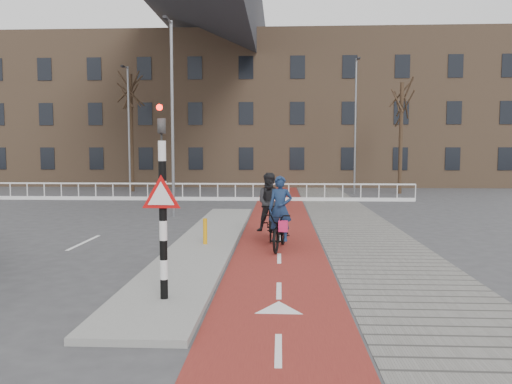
{
  "coord_description": "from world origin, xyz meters",
  "views": [
    {
      "loc": [
        1.52,
        -10.85,
        2.83
      ],
      "look_at": [
        0.75,
        5.0,
        1.5
      ],
      "focal_mm": 35.0,
      "sensor_mm": 36.0,
      "label": 1
    }
  ],
  "objects": [
    {
      "name": "tree_mid",
      "position": [
        -8.69,
        23.06,
        3.99
      ],
      "size": [
        0.27,
        0.27,
        7.98
      ],
      "primitive_type": "cylinder",
      "color": "black",
      "rests_on": "ground"
    },
    {
      "name": "townhouse_row",
      "position": [
        -3.0,
        32.0,
        7.81
      ],
      "size": [
        46.0,
        10.0,
        15.9
      ],
      "color": "#7F6047",
      "rests_on": "ground"
    },
    {
      "name": "tree_right",
      "position": [
        9.35,
        22.15,
        3.59
      ],
      "size": [
        0.25,
        0.25,
        7.19
      ],
      "primitive_type": "cylinder",
      "color": "black",
      "rests_on": "ground"
    },
    {
      "name": "streetlight_near",
      "position": [
        -3.03,
        10.12,
        4.1
      ],
      "size": [
        0.12,
        0.12,
        8.19
      ],
      "primitive_type": "cylinder",
      "color": "slate",
      "rests_on": "ground"
    },
    {
      "name": "railing",
      "position": [
        -5.0,
        17.0,
        0.31
      ],
      "size": [
        28.0,
        0.1,
        0.99
      ],
      "color": "silver",
      "rests_on": "ground"
    },
    {
      "name": "bollard",
      "position": [
        -0.65,
        3.33,
        0.49
      ],
      "size": [
        0.12,
        0.12,
        0.74
      ],
      "primitive_type": "cylinder",
      "color": "orange",
      "rests_on": "curb_island"
    },
    {
      "name": "traffic_signal",
      "position": [
        -0.6,
        -2.02,
        1.99
      ],
      "size": [
        0.8,
        0.8,
        3.68
      ],
      "color": "black",
      "rests_on": "curb_island"
    },
    {
      "name": "streetlight_right",
      "position": [
        6.37,
        21.92,
        4.34
      ],
      "size": [
        0.12,
        0.12,
        8.68
      ],
      "primitive_type": "cylinder",
      "color": "slate",
      "rests_on": "ground"
    },
    {
      "name": "curb_island",
      "position": [
        -0.7,
        4.0,
        0.06
      ],
      "size": [
        1.8,
        16.0,
        0.12
      ],
      "primitive_type": "cube",
      "color": "gray",
      "rests_on": "ground"
    },
    {
      "name": "sidewalk",
      "position": [
        4.3,
        10.0,
        0.01
      ],
      "size": [
        3.0,
        60.0,
        0.01
      ],
      "primitive_type": "cube",
      "color": "slate",
      "rests_on": "ground"
    },
    {
      "name": "cyclist_far",
      "position": [
        1.22,
        4.75,
        0.89
      ],
      "size": [
        0.92,
        2.0,
        2.12
      ],
      "rotation": [
        0.0,
        0.0,
        0.01
      ],
      "color": "black",
      "rests_on": "bike_lane"
    },
    {
      "name": "ground",
      "position": [
        0.0,
        0.0,
        0.0
      ],
      "size": [
        120.0,
        120.0,
        0.0
      ],
      "primitive_type": "plane",
      "color": "#38383A",
      "rests_on": "ground"
    },
    {
      "name": "bike_lane",
      "position": [
        1.5,
        10.0,
        0.01
      ],
      "size": [
        2.5,
        60.0,
        0.01
      ],
      "primitive_type": "cube",
      "color": "maroon",
      "rests_on": "ground"
    },
    {
      "name": "streetlight_left",
      "position": [
        -8.0,
        20.29,
        4.01
      ],
      "size": [
        0.12,
        0.12,
        8.03
      ],
      "primitive_type": "cylinder",
      "color": "slate",
      "rests_on": "ground"
    },
    {
      "name": "cyclist_near",
      "position": [
        1.52,
        3.23,
        0.71
      ],
      "size": [
        1.0,
        2.12,
        2.1
      ],
      "rotation": [
        0.0,
        0.0,
        -0.15
      ],
      "color": "black",
      "rests_on": "bike_lane"
    }
  ]
}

